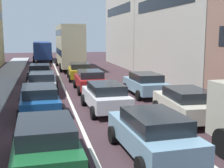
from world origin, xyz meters
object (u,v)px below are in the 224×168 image
at_px(sedan_left_lane_third, 39,99).
at_px(wagon_right_lane_far, 145,84).
at_px(hatchback_centre_lane_third, 105,96).
at_px(bus_far_queue_secondary, 42,49).
at_px(sedan_right_lane_behind_truck, 186,103).
at_px(bus_mid_queue_primary, 69,45).
at_px(sedan_left_lane_fourth, 42,83).
at_px(sedan_centre_lane_second, 153,133).
at_px(sedan_left_lane_fifth, 40,72).
at_px(sedan_centre_lane_fifth, 79,71).
at_px(wagon_left_lane_second, 46,142).
at_px(coupe_centre_lane_fourth, 90,80).

bearing_deg(sedan_left_lane_third, wagon_right_lane_far, -64.16).
bearing_deg(sedan_left_lane_third, hatchback_centre_lane_third, -90.58).
distance_m(wagon_right_lane_far, bus_far_queue_secondary, 30.76).
relative_size(hatchback_centre_lane_third, sedan_left_lane_third, 1.00).
height_order(sedan_right_lane_behind_truck, bus_mid_queue_primary, bus_mid_queue_primary).
bearing_deg(sedan_left_lane_fourth, sedan_centre_lane_second, -161.63).
xyz_separation_m(hatchback_centre_lane_third, sedan_left_lane_fifth, (-3.36, 11.40, 0.00)).
bearing_deg(sedan_centre_lane_second, sedan_left_lane_third, 27.87).
bearing_deg(wagon_right_lane_far, sedan_centre_lane_fifth, 21.54).
distance_m(sedan_right_lane_behind_truck, wagon_right_lane_far, 5.94).
height_order(hatchback_centre_lane_third, sedan_left_lane_third, same).
bearing_deg(wagon_left_lane_second, sedan_centre_lane_fifth, -11.46).
xyz_separation_m(sedan_centre_lane_second, sedan_left_lane_fourth, (-3.45, 11.66, 0.00)).
relative_size(hatchback_centre_lane_third, bus_mid_queue_primary, 0.41).
bearing_deg(sedan_centre_lane_second, hatchback_centre_lane_third, -0.12).
distance_m(hatchback_centre_lane_third, wagon_right_lane_far, 4.84).
relative_size(coupe_centre_lane_fourth, sedan_left_lane_fifth, 0.99).
xyz_separation_m(wagon_left_lane_second, hatchback_centre_lane_third, (3.13, 6.37, 0.00)).
height_order(wagon_left_lane_second, sedan_centre_lane_fifth, same).
bearing_deg(coupe_centre_lane_fourth, sedan_left_lane_fourth, 98.53).
relative_size(sedan_right_lane_behind_truck, bus_far_queue_secondary, 0.42).
relative_size(coupe_centre_lane_fourth, bus_mid_queue_primary, 0.41).
relative_size(sedan_left_lane_fourth, sedan_centre_lane_fifth, 1.00).
bearing_deg(bus_far_queue_secondary, sedan_centre_lane_fifth, -172.48).
xyz_separation_m(sedan_left_lane_fifth, bus_mid_queue_primary, (3.36, 9.48, 2.03)).
xyz_separation_m(sedan_centre_lane_fifth, bus_far_queue_secondary, (-3.17, 21.86, 0.96)).
height_order(wagon_left_lane_second, coupe_centre_lane_fourth, same).
distance_m(coupe_centre_lane_fourth, sedan_left_lane_fifth, 6.51).
bearing_deg(sedan_right_lane_behind_truck, sedan_centre_lane_fifth, 16.06).
xyz_separation_m(wagon_right_lane_far, bus_mid_queue_primary, (-3.38, 17.40, 2.03)).
height_order(wagon_left_lane_second, hatchback_centre_lane_third, same).
relative_size(sedan_centre_lane_second, hatchback_centre_lane_third, 1.01).
distance_m(sedan_left_lane_fourth, bus_mid_queue_primary, 15.91).
xyz_separation_m(sedan_centre_lane_fifth, wagon_right_lane_far, (3.31, -8.20, 0.00)).
xyz_separation_m(wagon_left_lane_second, wagon_right_lane_far, (6.50, 9.84, 0.00)).
height_order(sedan_right_lane_behind_truck, wagon_right_lane_far, same).
bearing_deg(sedan_centre_lane_second, sedan_right_lane_behind_truck, -41.52).
height_order(sedan_left_lane_fifth, wagon_right_lane_far, same).
bearing_deg(sedan_centre_lane_second, bus_mid_queue_primary, -1.98).
relative_size(sedan_left_lane_third, wagon_right_lane_far, 1.01).
bearing_deg(sedan_centre_lane_second, coupe_centre_lane_fourth, -1.74).
relative_size(sedan_centre_lane_fifth, bus_mid_queue_primary, 0.41).
bearing_deg(bus_far_queue_secondary, sedan_right_lane_behind_truck, -170.61).
bearing_deg(sedan_left_lane_third, sedan_centre_lane_fifth, -18.19).
distance_m(sedan_centre_lane_fifth, bus_far_queue_secondary, 22.11).
bearing_deg(sedan_left_lane_fourth, bus_far_queue_secondary, 1.70).
bearing_deg(wagon_left_lane_second, sedan_left_lane_third, 0.57).
relative_size(sedan_centre_lane_second, coupe_centre_lane_fourth, 1.01).
relative_size(sedan_left_lane_fourth, wagon_right_lane_far, 1.01).
bearing_deg(hatchback_centre_lane_third, bus_far_queue_secondary, 3.84).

